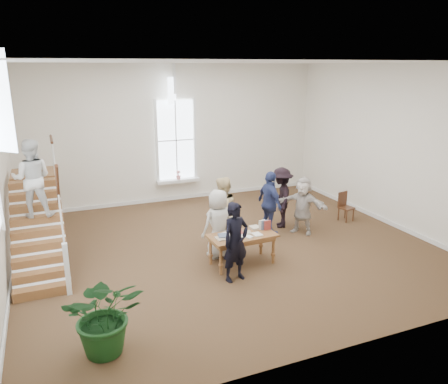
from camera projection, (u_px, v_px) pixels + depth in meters
name	position (u px, v px, depth m)	size (l,w,h in m)	color
ground	(228.00, 247.00, 11.04)	(10.00, 10.00, 0.00)	#402E19
room_shell	(178.00, 189.00, 14.83)	(10.49, 10.00, 10.00)	white
staircase	(35.00, 197.00, 9.67)	(1.10, 4.10, 2.92)	brown
library_table	(242.00, 238.00, 9.96)	(1.57, 0.85, 0.78)	brown
police_officer	(236.00, 242.00, 9.16)	(0.63, 0.41, 1.73)	black
elderly_woman	(218.00, 224.00, 10.32)	(0.81, 0.53, 1.66)	beige
person_yellow	(222.00, 213.00, 10.85)	(0.88, 0.69, 1.81)	beige
woman_cluster_a	(270.00, 204.00, 11.63)	(1.03, 0.43, 1.76)	navy
woman_cluster_b	(281.00, 198.00, 12.26)	(1.11, 0.64, 1.72)	black
woman_cluster_c	(303.00, 205.00, 11.81)	(1.46, 0.46, 1.57)	beige
floor_plant	(105.00, 314.00, 6.84)	(1.22, 1.06, 1.36)	#113612
side_chair	(345.00, 205.00, 12.87)	(0.44, 0.44, 0.86)	#361A0E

